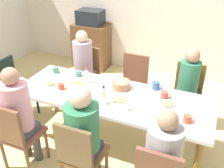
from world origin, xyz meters
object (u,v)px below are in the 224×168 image
at_px(chair_4, 133,81).
at_px(bowl_0, 121,84).
at_px(plate_0, 76,82).
at_px(cup_2, 126,107).
at_px(cup_0, 164,95).
at_px(person_2, 163,155).
at_px(person_5, 83,63).
at_px(person_1, 18,111).
at_px(plate_4, 93,102).
at_px(chair_1, 16,133).
at_px(dining_table, 112,100).
at_px(person_0, 188,84).
at_px(cup_1, 56,70).
at_px(cup_6, 187,119).
at_px(cup_7, 78,74).
at_px(chair_3, 12,86).
at_px(side_cabinet, 92,46).
at_px(plate_1, 119,100).
at_px(chair_6, 80,154).
at_px(person_6, 83,130).
at_px(cup_3, 156,86).
at_px(bottle_1, 87,76).
at_px(cup_4, 82,87).
at_px(microwave, 90,17).
at_px(chair_0, 187,92).
at_px(plate_2, 51,84).
at_px(cup_5, 61,86).
at_px(bottle_0, 104,96).
at_px(chair_5, 86,72).
at_px(plate_3, 167,105).

distance_m(chair_4, bowl_0, 0.66).
distance_m(plate_0, cup_2, 0.86).
bearing_deg(plate_0, cup_0, 3.75).
height_order(bowl_0, cup_2, bowl_0).
xyz_separation_m(person_2, chair_4, (-0.78, 1.51, -0.20)).
bearing_deg(person_5, person_1, -90.00).
relative_size(plate_4, bowl_0, 1.00).
bearing_deg(chair_1, cup_2, 29.36).
bearing_deg(dining_table, bowl_0, 79.30).
relative_size(person_0, cup_1, 9.86).
xyz_separation_m(person_1, cup_6, (1.68, 0.53, 0.02)).
bearing_deg(chair_1, cup_7, 80.51).
distance_m(chair_3, side_cabinet, 2.02).
bearing_deg(plate_1, chair_6, -100.32).
bearing_deg(cup_0, person_6, -123.76).
xyz_separation_m(person_6, cup_3, (0.44, 1.05, 0.04)).
relative_size(chair_4, cup_2, 8.37).
relative_size(plate_0, bottle_1, 1.21).
relative_size(dining_table, cup_4, 19.23).
relative_size(person_0, cup_7, 10.43).
relative_size(chair_6, cup_0, 7.21).
xyz_separation_m(chair_3, microwave, (0.25, 2.00, 0.53)).
relative_size(chair_0, plate_2, 4.21).
bearing_deg(plate_1, microwave, 124.34).
xyz_separation_m(chair_1, cup_1, (-0.17, 1.04, 0.26)).
relative_size(plate_2, cup_5, 1.96).
height_order(person_1, cup_4, person_1).
xyz_separation_m(chair_3, plate_4, (1.43, -0.24, 0.23)).
bearing_deg(cup_5, cup_6, -2.54).
relative_size(person_0, plate_2, 5.49).
xyz_separation_m(chair_4, plate_4, (-0.12, -1.04, 0.23)).
bearing_deg(chair_6, bottle_1, 113.55).
distance_m(person_6, cup_2, 0.56).
distance_m(cup_5, bottle_0, 0.63).
bearing_deg(chair_0, bottle_1, -151.57).
xyz_separation_m(cup_5, side_cabinet, (-0.68, 2.12, -0.32)).
height_order(dining_table, person_6, person_6).
bearing_deg(person_2, cup_1, 151.16).
bearing_deg(chair_3, person_6, -24.64).
relative_size(person_0, person_2, 0.99).
relative_size(dining_table, cup_3, 18.71).
height_order(chair_5, plate_2, chair_5).
distance_m(person_1, chair_6, 0.82).
relative_size(dining_table, cup_5, 21.47).
xyz_separation_m(cup_0, bottle_1, (-1.00, -0.01, 0.05)).
xyz_separation_m(person_2, cup_6, (0.12, 0.52, 0.06)).
bearing_deg(chair_3, plate_3, 0.77).
distance_m(cup_0, cup_4, 0.99).
relative_size(cup_0, cup_2, 1.16).
bearing_deg(cup_0, plate_0, -176.25).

